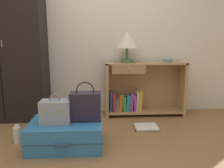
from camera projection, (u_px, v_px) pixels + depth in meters
name	position (u px, v px, depth m)	size (l,w,h in m)	color
ground_plane	(90.00, 160.00, 2.06)	(9.00, 9.00, 0.00)	olive
back_wall	(92.00, 26.00, 3.28)	(6.40, 0.10, 2.60)	silver
wardrobe	(5.00, 43.00, 2.98)	(1.03, 0.47, 2.09)	black
bookshelf	(141.00, 90.00, 3.28)	(1.15, 0.34, 0.78)	tan
table_lamp	(127.00, 41.00, 3.12)	(0.32, 0.32, 0.44)	#4C7542
bowl	(167.00, 61.00, 3.23)	(0.14, 0.14, 0.05)	slate
suitcase_large	(66.00, 134.00, 2.31)	(0.75, 0.54, 0.27)	teal
train_case	(55.00, 112.00, 2.22)	(0.29, 0.19, 0.31)	#8E99A3
handbag	(86.00, 106.00, 2.31)	(0.31, 0.18, 0.41)	#231E2D
bottle	(17.00, 135.00, 2.38)	(0.08, 0.08, 0.20)	white
open_book_on_floor	(146.00, 127.00, 2.82)	(0.31, 0.27, 0.02)	white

